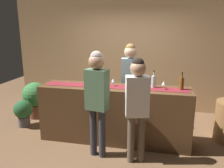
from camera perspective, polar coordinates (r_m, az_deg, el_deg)
ground_plane at (r=4.43m, az=0.56°, el=-13.65°), size 10.00×10.00×0.00m
back_wall at (r=5.83m, az=4.42°, el=7.98°), size 6.00×0.12×2.90m
bar_counter at (r=4.21m, az=0.58°, el=-7.47°), size 2.68×0.60×1.02m
counter_runner_cloth at (r=4.05m, az=0.60°, el=-0.68°), size 2.55×0.28×0.01m
wine_bottle_green at (r=3.98m, az=6.08°, el=0.60°), size 0.07×0.07×0.30m
wine_bottle_clear at (r=4.03m, az=10.27°, el=0.64°), size 0.07×0.07×0.30m
wine_bottle_amber at (r=4.01m, az=16.90°, el=0.18°), size 0.07×0.07×0.30m
wine_glass_near_customer at (r=4.07m, az=0.30°, el=0.87°), size 0.07×0.07×0.14m
wine_glass_mid_counter at (r=3.96m, az=12.74°, el=0.15°), size 0.07×0.07×0.14m
bartender at (r=4.56m, az=4.48°, el=1.74°), size 0.37×0.25×1.75m
customer_sipping at (r=3.40m, az=6.27°, el=-4.07°), size 0.38×0.28×1.63m
customer_browsing at (r=3.54m, az=-3.74°, el=-2.30°), size 0.37×0.27×1.71m
potted_plant_tall at (r=5.57m, az=-18.53°, el=-3.17°), size 0.57×0.57×0.83m
potted_plant_small at (r=5.20m, az=-21.17°, el=-6.35°), size 0.39×0.39×0.57m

